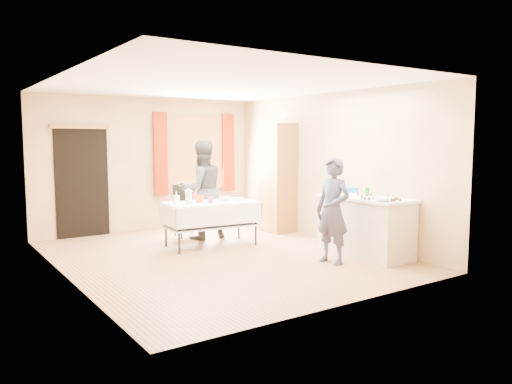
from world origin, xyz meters
TOP-DOWN VIEW (x-y plane):
  - floor at (0.00, 0.00)m, footprint 4.50×5.50m
  - ceiling at (0.00, 0.00)m, footprint 4.50×5.50m
  - wall_back at (0.00, 2.76)m, footprint 4.50×0.02m
  - wall_front at (0.00, -2.76)m, footprint 4.50×0.02m
  - wall_left at (-2.26, 0.00)m, footprint 0.02×5.50m
  - wall_right at (2.26, 0.00)m, footprint 0.02×5.50m
  - window_frame at (1.00, 2.72)m, footprint 1.32×0.06m
  - window_pane at (1.00, 2.71)m, footprint 1.20×0.02m
  - curtain_left at (0.22, 2.67)m, footprint 0.28×0.06m
  - curtain_right at (1.78, 2.67)m, footprint 0.28×0.06m
  - doorway at (-1.30, 2.73)m, footprint 0.95×0.04m
  - door_lintel at (-1.30, 2.70)m, footprint 1.05×0.06m
  - cabinet at (1.99, 1.15)m, footprint 0.50×0.60m
  - counter at (1.89, -1.23)m, footprint 0.72×1.52m
  - party_table at (0.25, 0.69)m, footprint 1.59×0.91m
  - chair at (0.29, 1.70)m, footprint 0.44×0.44m
  - girl at (1.14, -1.30)m, footprint 0.68×0.54m
  - woman at (0.42, 1.34)m, footprint 0.96×0.79m
  - soda_can at (2.10, -1.06)m, footprint 0.08×0.08m
  - mixing_bowl at (1.67, -1.75)m, footprint 0.37×0.37m
  - foam_block at (1.81, -0.62)m, footprint 0.18×0.15m
  - blue_basket at (2.12, -0.58)m, footprint 0.35×0.29m
  - pitcher at (-0.20, 0.60)m, footprint 0.11×0.11m
  - cup_red at (0.07, 0.77)m, footprint 0.27×0.27m
  - cup_rainbow at (0.16, 0.53)m, footprint 0.19×0.19m
  - small_bowl at (0.56, 0.78)m, footprint 0.24×0.24m
  - pastry_tray at (0.72, 0.53)m, footprint 0.33×0.28m
  - bottle at (-0.29, 0.89)m, footprint 0.09×0.09m
  - cake_balls at (1.86, -1.41)m, footprint 0.51×1.13m

SIDE VIEW (x-z plane):
  - floor at x=0.00m, z-range -0.02..0.00m
  - chair at x=0.29m, z-range -0.19..0.77m
  - party_table at x=0.25m, z-range 0.07..0.82m
  - counter at x=1.89m, z-range 0.00..0.91m
  - pastry_tray at x=0.72m, z-range 0.75..0.77m
  - girl at x=1.14m, z-range 0.00..1.53m
  - small_bowl at x=0.56m, z-range 0.75..0.81m
  - cup_rainbow at x=0.16m, z-range 0.75..0.86m
  - cup_red at x=0.07m, z-range 0.75..0.88m
  - bottle at x=-0.29m, z-range 0.75..0.93m
  - pitcher at x=-0.20m, z-range 0.75..0.97m
  - woman at x=0.42m, z-range 0.00..1.77m
  - cake_balls at x=1.86m, z-range 0.91..0.95m
  - mixing_bowl at x=1.67m, z-range 0.91..0.97m
  - foam_block at x=1.81m, z-range 0.91..0.99m
  - blue_basket at x=2.12m, z-range 0.91..0.99m
  - soda_can at x=2.10m, z-range 0.91..1.03m
  - doorway at x=-1.30m, z-range 0.00..2.00m
  - cabinet at x=1.99m, z-range 0.00..2.09m
  - wall_back at x=0.00m, z-range 0.00..2.60m
  - wall_front at x=0.00m, z-range 0.00..2.60m
  - wall_left at x=-2.26m, z-range 0.00..2.60m
  - wall_right at x=2.26m, z-range 0.00..2.60m
  - window_frame at x=1.00m, z-range 0.74..2.26m
  - window_pane at x=1.00m, z-range 0.80..2.20m
  - curtain_left at x=0.22m, z-range 0.67..2.33m
  - curtain_right at x=1.78m, z-range 0.67..2.33m
  - door_lintel at x=-1.30m, z-range 1.98..2.06m
  - ceiling at x=0.00m, z-range 2.60..2.62m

